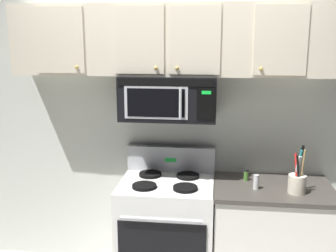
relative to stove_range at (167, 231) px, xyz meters
The scene contains 8 objects.
back_wall 0.95m from the stove_range, 90.00° to the left, with size 5.20×0.10×2.70m, color silver.
stove_range is the anchor object (origin of this frame).
over_range_microwave 1.11m from the stove_range, 90.14° to the left, with size 0.76×0.43×0.35m.
upper_cabinets 1.56m from the stove_range, 90.00° to the left, with size 2.50×0.36×0.55m.
counter_segment 0.84m from the stove_range, ahead, with size 0.93×0.65×0.90m.
utensil_crock_cream 1.13m from the stove_range, ahead, with size 0.13×0.13×0.37m.
salt_shaker 0.86m from the stove_range, ahead, with size 0.04×0.04×0.12m.
spice_jar 0.81m from the stove_range, 10.58° to the left, with size 0.04×0.04×0.09m.
Camera 1 is at (0.39, -2.66, 2.05)m, focal length 43.39 mm.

